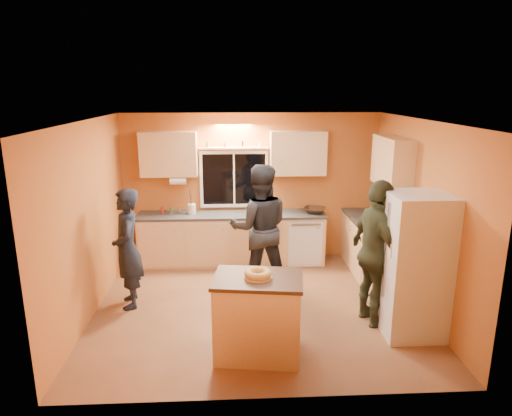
{
  "coord_description": "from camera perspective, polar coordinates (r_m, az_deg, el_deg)",
  "views": [
    {
      "loc": [
        -0.33,
        -5.91,
        3.0
      ],
      "look_at": [
        0.0,
        0.4,
        1.34
      ],
      "focal_mm": 32.0,
      "sensor_mm": 36.0,
      "label": 1
    }
  ],
  "objects": [
    {
      "name": "person_right",
      "position": [
        6.04,
        14.87,
        -5.56
      ],
      "size": [
        0.69,
        1.2,
        1.92
      ],
      "primitive_type": "imported",
      "rotation": [
        0.0,
        0.0,
        1.78
      ],
      "color": "#323723",
      "rests_on": "ground"
    },
    {
      "name": "utensil_crock",
      "position": [
        7.95,
        -8.04,
        -0.11
      ],
      "size": [
        0.14,
        0.14,
        0.17
      ],
      "primitive_type": "cylinder",
      "color": "beige",
      "rests_on": "back_counter"
    },
    {
      "name": "right_counter",
      "position": [
        7.27,
        15.56,
        -6.37
      ],
      "size": [
        0.62,
        1.84,
        0.9
      ],
      "color": "tan",
      "rests_on": "ground"
    },
    {
      "name": "person_left",
      "position": [
        6.59,
        -15.78,
        -4.92
      ],
      "size": [
        0.54,
        0.7,
        1.69
      ],
      "primitive_type": "imported",
      "rotation": [
        0.0,
        0.0,
        -1.33
      ],
      "color": "black",
      "rests_on": "ground"
    },
    {
      "name": "potted_plant",
      "position": [
        6.72,
        17.29,
        -2.87
      ],
      "size": [
        0.31,
        0.28,
        0.29
      ],
      "primitive_type": "imported",
      "rotation": [
        0.0,
        0.0,
        0.25
      ],
      "color": "gray",
      "rests_on": "right_counter"
    },
    {
      "name": "ground",
      "position": [
        6.64,
        0.15,
        -12.14
      ],
      "size": [
        4.5,
        4.5,
        0.0
      ],
      "primitive_type": "plane",
      "color": "brown",
      "rests_on": "ground"
    },
    {
      "name": "person_center",
      "position": [
        6.87,
        0.45,
        -2.49
      ],
      "size": [
        0.95,
        0.75,
        1.93
      ],
      "primitive_type": "imported",
      "rotation": [
        0.0,
        0.0,
        3.16
      ],
      "color": "black",
      "rests_on": "ground"
    },
    {
      "name": "mixing_bowl",
      "position": [
        8.0,
        7.38,
        -0.27
      ],
      "size": [
        0.47,
        0.47,
        0.09
      ],
      "primitive_type": "imported",
      "rotation": [
        0.0,
        0.0,
        -0.3
      ],
      "color": "black",
      "rests_on": "back_counter"
    },
    {
      "name": "island",
      "position": [
        5.34,
        0.24,
        -13.35
      ],
      "size": [
        1.08,
        0.81,
        0.96
      ],
      "rotation": [
        0.0,
        0.0,
        -0.14
      ],
      "color": "tan",
      "rests_on": "ground"
    },
    {
      "name": "red_box",
      "position": [
        7.64,
        13.83,
        -1.38
      ],
      "size": [
        0.18,
        0.15,
        0.07
      ],
      "primitive_type": "cube",
      "rotation": [
        0.0,
        0.0,
        0.21
      ],
      "color": "#A42A19",
      "rests_on": "right_counter"
    },
    {
      "name": "room_shell",
      "position": [
        6.49,
        1.02,
        2.43
      ],
      "size": [
        4.54,
        4.04,
        2.61
      ],
      "color": "#BA682F",
      "rests_on": "ground"
    },
    {
      "name": "back_counter",
      "position": [
        8.04,
        -0.42,
        -3.76
      ],
      "size": [
        4.23,
        0.62,
        0.9
      ],
      "color": "tan",
      "rests_on": "ground"
    },
    {
      "name": "refrigerator",
      "position": [
        5.96,
        19.21,
        -6.79
      ],
      "size": [
        0.72,
        0.7,
        1.8
      ],
      "primitive_type": "cube",
      "color": "silver",
      "rests_on": "ground"
    },
    {
      "name": "bundt_pastry",
      "position": [
        5.12,
        0.25,
        -8.21
      ],
      "size": [
        0.31,
        0.31,
        0.09
      ],
      "primitive_type": "torus",
      "color": "tan",
      "rests_on": "island"
    }
  ]
}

